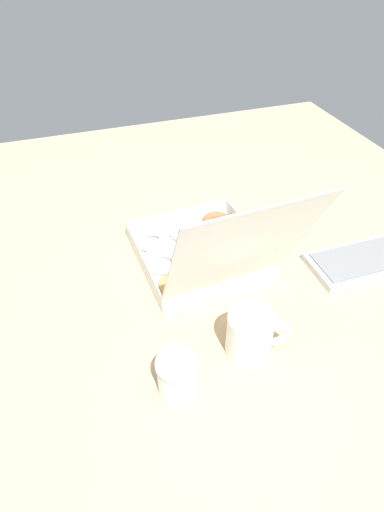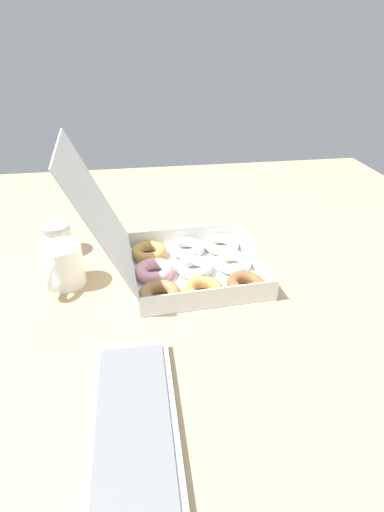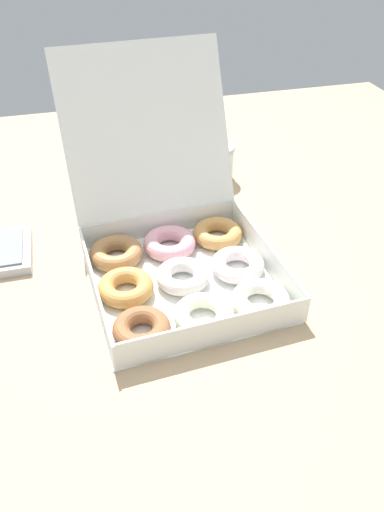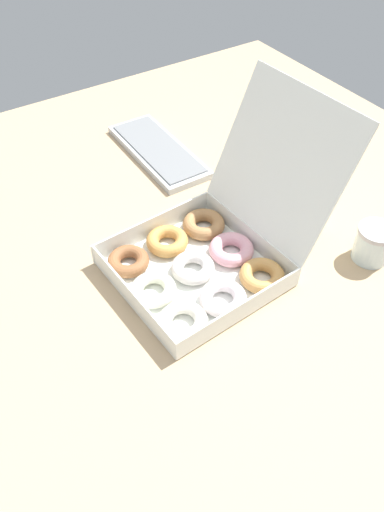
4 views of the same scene
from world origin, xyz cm
name	(u,v)px [view 4 (image 4 of 4)]	position (x,y,z in cm)	size (l,w,h in cm)	color
ground_plane	(188,279)	(0.00, 0.00, -1.00)	(180.00, 180.00, 2.00)	tan
donut_box	(205,256)	(0.01, 4.26, 3.83)	(34.89, 46.48, 34.33)	white
keyboard	(158,151)	(-43.49, 17.87, 1.06)	(35.78, 14.13, 2.20)	#B5BABE
coffee_mug	(308,203)	(0.09, 33.21, 5.35)	(13.53, 9.53, 10.44)	white
glass_jar	(373,244)	(17.25, 36.93, 4.24)	(8.29, 8.29, 8.40)	silver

